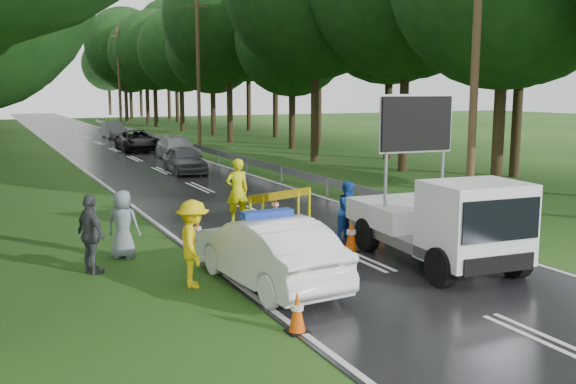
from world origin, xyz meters
TOP-DOWN VIEW (x-y plane):
  - ground at (0.00, 0.00)m, footprint 160.00×160.00m
  - road at (0.00, 30.00)m, footprint 7.00×140.00m
  - guardrail at (3.70, 29.67)m, footprint 0.12×60.06m
  - utility_pole_near at (5.20, 2.00)m, footprint 1.40×0.24m
  - utility_pole_mid at (5.20, 28.00)m, footprint 1.40×0.24m
  - utility_pole_far at (5.20, 54.00)m, footprint 1.40×0.24m
  - police_sedan at (-2.80, -1.13)m, footprint 1.83×4.38m
  - work_truck at (1.34, -1.50)m, footprint 2.47×4.92m
  - barrier at (-0.09, 4.00)m, footprint 2.36×0.83m
  - officer at (-1.07, 5.00)m, footprint 0.72×0.49m
  - civilian at (0.77, 1.60)m, footprint 0.95×0.86m
  - bystander_left at (-4.17, -0.55)m, footprint 0.90×1.27m
  - bystander_mid at (-5.88, 1.31)m, footprint 0.75×1.10m
  - bystander_right at (-4.99, 2.34)m, footprint 0.94×0.88m
  - queue_car_first at (0.80, 16.75)m, footprint 1.67×3.85m
  - queue_car_second at (2.17, 22.75)m, footprint 1.87×4.46m
  - queue_car_third at (1.25, 28.75)m, footprint 2.32×4.87m
  - queue_car_fourth at (1.92, 40.41)m, footprint 1.45×4.13m
  - cone_near_left at (-3.41, -3.70)m, footprint 0.34×0.34m
  - cone_center at (0.18, 0.51)m, footprint 0.38×0.38m
  - cone_far at (0.17, 5.00)m, footprint 0.36×0.36m
  - cone_left_mid at (-2.96, 3.00)m, footprint 0.31×0.31m
  - cone_right at (2.40, 2.46)m, footprint 0.37×0.37m

SIDE VIEW (x-z plane):
  - ground at x=0.00m, z-range 0.00..0.00m
  - road at x=0.00m, z-range 0.00..0.02m
  - cone_left_mid at x=-2.96m, z-range -0.01..0.64m
  - cone_near_left at x=-3.41m, z-range -0.01..0.71m
  - cone_far at x=0.17m, z-range -0.01..0.75m
  - cone_right at x=2.40m, z-range -0.01..0.77m
  - cone_center at x=0.18m, z-range -0.01..0.80m
  - guardrail at x=3.70m, z-range 0.20..0.90m
  - queue_car_second at x=2.17m, z-range 0.00..1.29m
  - queue_car_first at x=0.80m, z-range 0.00..1.29m
  - queue_car_third at x=1.25m, z-range 0.00..1.34m
  - queue_car_fourth at x=1.92m, z-range 0.00..1.36m
  - police_sedan at x=-2.80m, z-range -0.07..1.48m
  - barrier at x=-0.09m, z-range 0.26..1.28m
  - civilian at x=0.77m, z-range 0.00..1.58m
  - bystander_right at x=-4.99m, z-range 0.00..1.62m
  - bystander_mid at x=-5.88m, z-range 0.00..1.74m
  - bystander_left at x=-4.17m, z-range 0.00..1.78m
  - officer at x=-1.07m, z-range 0.00..1.92m
  - work_truck at x=1.34m, z-range -0.87..2.93m
  - utility_pole_near at x=5.20m, z-range 0.06..10.06m
  - utility_pole_mid at x=5.20m, z-range 0.06..10.06m
  - utility_pole_far at x=5.20m, z-range 0.06..10.06m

